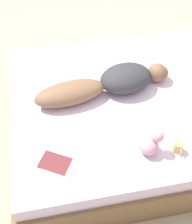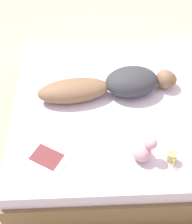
# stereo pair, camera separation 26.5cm
# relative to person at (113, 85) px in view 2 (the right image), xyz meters

# --- Properties ---
(ground_plane) EXTENTS (12.00, 12.00, 0.00)m
(ground_plane) POSITION_rel_person_xyz_m (0.12, 0.24, -0.61)
(ground_plane) COLOR #B7A88E
(bed) EXTENTS (1.88, 2.33, 0.51)m
(bed) POSITION_rel_person_xyz_m (0.12, 0.24, -0.36)
(bed) COLOR brown
(bed) RESTS_ON ground_plane
(person) EXTENTS (0.44, 1.29, 0.22)m
(person) POSITION_rel_person_xyz_m (0.00, 0.00, 0.00)
(person) COLOR brown
(person) RESTS_ON bed
(open_magazine) EXTENTS (0.61, 0.54, 0.01)m
(open_magazine) POSITION_rel_person_xyz_m (0.58, -0.50, -0.10)
(open_magazine) COLOR white
(open_magazine) RESTS_ON bed
(coffee_mug) EXTENTS (0.11, 0.07, 0.09)m
(coffee_mug) POSITION_rel_person_xyz_m (0.75, 0.39, -0.05)
(coffee_mug) COLOR tan
(coffee_mug) RESTS_ON bed
(plush_toy) EXTENTS (0.17, 0.18, 0.22)m
(plush_toy) POSITION_rel_person_xyz_m (0.71, 0.17, -0.01)
(plush_toy) COLOR #DB9EB2
(plush_toy) RESTS_ON bed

